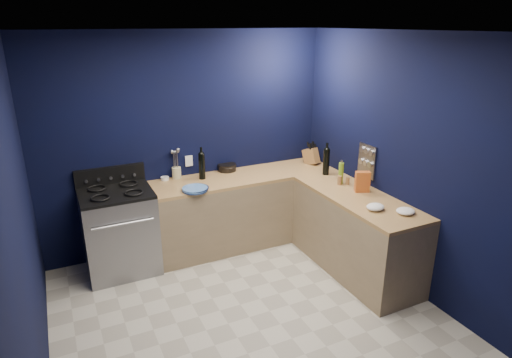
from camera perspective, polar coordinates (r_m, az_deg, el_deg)
floor at (r=4.40m, az=-0.86°, el=-17.70°), size 3.50×3.50×0.02m
ceiling at (r=3.49m, az=-1.09°, el=18.87°), size 3.50×3.50×0.02m
wall_back at (r=5.32m, az=-8.95°, el=4.68°), size 3.50×0.02×2.60m
wall_right at (r=4.72m, az=18.86°, el=1.87°), size 0.02×3.50×2.60m
wall_left at (r=3.47m, az=-28.58°, el=-6.02°), size 0.02×3.50×2.60m
wall_front at (r=2.44m, az=17.25°, el=-15.26°), size 3.50×0.02×2.60m
cab_back at (r=5.52m, az=-1.49°, el=-4.11°), size 2.30×0.63×0.86m
top_back at (r=5.35m, az=-1.53°, el=0.30°), size 2.30×0.63×0.04m
cab_right at (r=5.03m, az=12.82°, el=-7.14°), size 0.63×1.67×0.86m
top_right at (r=4.85m, az=13.22°, el=-2.38°), size 0.63×1.67×0.04m
gas_range at (r=5.12m, az=-17.34°, el=-6.69°), size 0.76×0.66×0.92m
oven_door at (r=4.84m, az=-16.73°, el=-8.34°), size 0.59×0.02×0.42m
cooktop at (r=4.93m, az=-17.90°, el=-1.74°), size 0.76×0.66×0.03m
backguard at (r=5.18m, az=-18.52°, el=0.45°), size 0.76×0.06×0.20m
spice_panel at (r=5.12m, az=14.29°, el=2.30°), size 0.02×0.28×0.38m
wall_outlet at (r=5.36m, az=-8.76°, el=2.35°), size 0.09×0.02×0.13m
plate_stack at (r=4.90m, az=-7.98°, el=-1.32°), size 0.35×0.35×0.04m
ramekin at (r=5.29m, az=-11.81°, el=0.08°), size 0.11×0.11×0.04m
utensil_crock at (r=5.31m, az=-10.34°, el=0.80°), size 0.14×0.14×0.14m
wine_bottle_back at (r=5.21m, az=-7.09°, el=1.65°), size 0.09×0.09×0.31m
lemon_basket at (r=5.51m, az=-3.82°, el=1.53°), size 0.26×0.26×0.09m
knife_block at (r=5.80m, az=7.21°, el=2.97°), size 0.19×0.26×0.25m
wine_bottle_right at (r=5.39m, az=9.16°, el=2.22°), size 0.09×0.09×0.32m
oil_bottle at (r=5.12m, az=11.04°, el=0.75°), size 0.08×0.08×0.25m
spice_jar_near at (r=5.11m, az=10.86°, el=-0.16°), size 0.06×0.06×0.11m
spice_jar_far at (r=5.14m, az=11.88°, el=-0.21°), size 0.06×0.06×0.09m
crouton_bag at (r=4.93m, az=13.73°, el=-0.36°), size 0.17×0.13×0.23m
towel_front at (r=4.51m, az=15.33°, el=-3.54°), size 0.23×0.22×0.06m
towel_end at (r=4.52m, az=18.96°, el=-3.99°), size 0.19×0.17×0.06m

